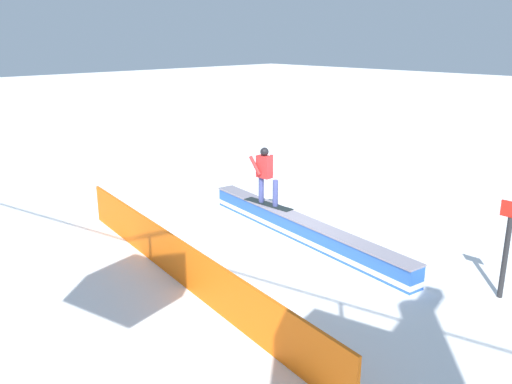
# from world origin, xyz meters

# --- Properties ---
(ground_plane) EXTENTS (120.00, 120.00, 0.00)m
(ground_plane) POSITION_xyz_m (0.00, 0.00, 0.00)
(ground_plane) COLOR white
(grind_box) EXTENTS (7.01, 1.52, 0.54)m
(grind_box) POSITION_xyz_m (0.00, 0.00, 0.24)
(grind_box) COLOR blue
(grind_box) RESTS_ON ground_plane
(snowboarder) EXTENTS (1.56, 0.44, 1.51)m
(snowboarder) POSITION_xyz_m (1.46, -0.20, 1.36)
(snowboarder) COLOR black
(snowboarder) RESTS_ON grind_box
(safety_fence) EXTENTS (9.56, 1.49, 0.95)m
(safety_fence) POSITION_xyz_m (0.00, 3.61, 0.48)
(safety_fence) COLOR orange
(safety_fence) RESTS_ON ground_plane
(trail_marker) EXTENTS (0.40, 0.10, 1.92)m
(trail_marker) POSITION_xyz_m (-4.67, -0.47, 1.03)
(trail_marker) COLOR #262628
(trail_marker) RESTS_ON ground_plane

